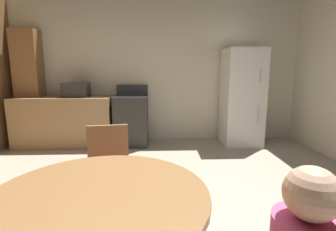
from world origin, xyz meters
TOP-DOWN VIEW (x-y plane):
  - wall_back at (0.00, 3.04)m, footprint 5.78×0.12m
  - kitchen_counter at (-1.72, 2.64)m, footprint 1.74×0.60m
  - pantry_column at (-2.37, 2.82)m, footprint 0.44×0.36m
  - oven_range at (-0.50, 2.64)m, footprint 0.60×0.60m
  - refrigerator at (1.55, 2.59)m, footprint 0.68×0.68m
  - microwave at (-1.47, 2.64)m, footprint 0.44×0.32m
  - dining_table at (-0.31, -0.71)m, footprint 1.14×1.14m
  - chair_north at (-0.46, 0.28)m, footprint 0.46×0.46m

SIDE VIEW (x-z plane):
  - kitchen_counter at x=-1.72m, z-range 0.00..0.90m
  - oven_range at x=-0.50m, z-range -0.08..1.02m
  - chair_north at x=-0.46m, z-range 0.07..0.94m
  - dining_table at x=-0.31m, z-range 0.22..0.98m
  - refrigerator at x=1.55m, z-range 0.00..1.76m
  - microwave at x=-1.47m, z-range 0.90..1.16m
  - pantry_column at x=-2.37m, z-range 0.00..2.10m
  - wall_back at x=0.00m, z-range 0.00..2.70m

